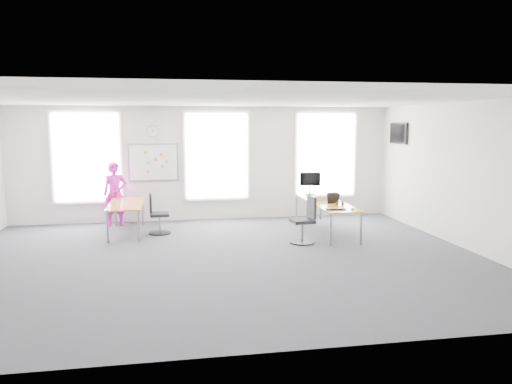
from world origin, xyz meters
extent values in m
plane|color=#2B2B31|center=(0.00, 0.00, 0.00)|extent=(10.00, 10.00, 0.00)
plane|color=white|center=(0.00, 0.00, 3.00)|extent=(10.00, 10.00, 0.00)
plane|color=silver|center=(0.00, 4.00, 1.50)|extent=(10.00, 0.00, 10.00)
plane|color=silver|center=(0.00, -4.00, 1.50)|extent=(10.00, 0.00, 10.00)
plane|color=silver|center=(5.00, 0.00, 1.50)|extent=(0.00, 10.00, 10.00)
cube|color=white|center=(-3.00, 3.97, 1.70)|extent=(1.60, 0.06, 2.20)
cube|color=white|center=(0.30, 3.97, 1.70)|extent=(1.60, 0.06, 2.20)
cube|color=white|center=(3.30, 3.97, 1.70)|extent=(1.60, 0.06, 2.20)
cube|color=gold|center=(2.69, 2.02, 0.71)|extent=(0.79, 2.96, 0.03)
cylinder|color=gray|center=(2.35, 0.60, 0.35)|extent=(0.05, 0.05, 0.69)
cylinder|color=gray|center=(3.02, 0.60, 0.35)|extent=(0.05, 0.05, 0.69)
cylinder|color=gray|center=(2.35, 3.44, 0.35)|extent=(0.05, 0.05, 0.69)
cylinder|color=gray|center=(3.02, 3.44, 0.35)|extent=(0.05, 0.05, 0.69)
cube|color=gold|center=(-1.96, 2.62, 0.70)|extent=(0.78, 1.95, 0.03)
cylinder|color=gray|center=(-2.29, 1.71, 0.34)|extent=(0.05, 0.05, 0.68)
cylinder|color=gray|center=(-1.63, 1.71, 0.34)|extent=(0.05, 0.05, 0.68)
cylinder|color=gray|center=(-2.29, 3.54, 0.34)|extent=(0.05, 0.05, 0.68)
cylinder|color=gray|center=(-1.63, 3.54, 0.34)|extent=(0.05, 0.05, 0.68)
cylinder|color=black|center=(1.83, 0.96, 0.02)|extent=(0.54, 0.54, 0.03)
cylinder|color=gray|center=(1.83, 0.96, 0.25)|extent=(0.06, 0.06, 0.43)
cube|color=black|center=(1.83, 0.96, 0.48)|extent=(0.49, 0.49, 0.07)
cube|color=black|center=(2.03, 0.98, 0.77)|extent=(0.09, 0.44, 0.46)
cylinder|color=black|center=(-1.20, 2.42, 0.01)|extent=(0.51, 0.51, 0.03)
cylinder|color=gray|center=(-1.20, 2.42, 0.23)|extent=(0.06, 0.06, 0.41)
cube|color=black|center=(-1.20, 2.42, 0.46)|extent=(0.45, 0.45, 0.07)
cube|color=black|center=(-1.40, 2.41, 0.73)|extent=(0.07, 0.41, 0.44)
imported|color=#D314A8|center=(-2.30, 3.59, 0.80)|extent=(0.63, 0.47, 1.60)
cube|color=white|center=(-1.35, 3.97, 1.55)|extent=(1.20, 0.03, 0.90)
cylinder|color=gray|center=(-1.35, 3.97, 2.35)|extent=(0.30, 0.04, 0.30)
cube|color=black|center=(4.95, 3.00, 2.30)|extent=(0.06, 0.90, 0.55)
cube|color=black|center=(2.55, 0.87, 0.73)|extent=(0.45, 0.23, 0.02)
ellipsoid|color=black|center=(2.90, 0.82, 0.74)|extent=(0.08, 0.11, 0.04)
cylinder|color=black|center=(2.78, 1.27, 0.72)|extent=(0.06, 0.06, 0.01)
cylinder|color=black|center=(2.75, 1.39, 0.76)|extent=(0.04, 0.09, 0.09)
cylinder|color=black|center=(2.88, 1.39, 0.76)|extent=(0.04, 0.09, 0.09)
cylinder|color=gold|center=(2.75, 1.39, 0.76)|extent=(0.01, 0.09, 0.09)
cube|color=black|center=(2.82, 1.39, 0.81)|extent=(0.16, 0.02, 0.01)
cube|color=black|center=(2.77, 1.76, 0.85)|extent=(0.31, 0.16, 0.25)
cube|color=#FF601E|center=(2.77, 1.68, 0.84)|extent=(0.30, 0.16, 0.23)
cube|color=black|center=(2.77, 1.67, 0.85)|extent=(0.32, 0.17, 0.24)
cube|color=beige|center=(2.64, 2.19, 0.78)|extent=(0.34, 0.26, 0.11)
cylinder|color=black|center=(2.63, 3.15, 0.73)|extent=(0.22, 0.22, 0.02)
cylinder|color=black|center=(2.63, 3.15, 0.84)|extent=(0.04, 0.04, 0.22)
cube|color=black|center=(2.63, 3.14, 1.13)|extent=(0.53, 0.15, 0.35)
cube|color=black|center=(2.63, 3.12, 1.13)|extent=(0.48, 0.11, 0.31)
camera|label=1|loc=(-0.98, -9.20, 2.56)|focal=35.00mm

